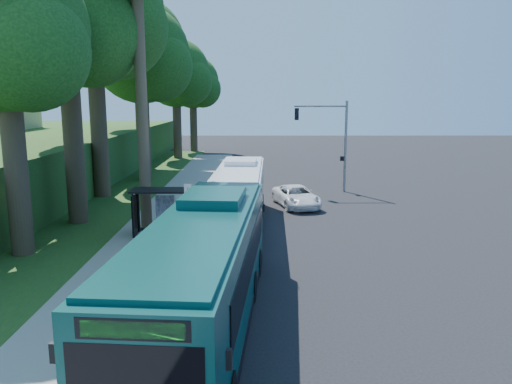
{
  "coord_description": "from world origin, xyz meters",
  "views": [
    {
      "loc": [
        -2.22,
        -28.35,
        7.17
      ],
      "look_at": [
        -2.13,
        1.0,
        1.65
      ],
      "focal_mm": 35.0,
      "sensor_mm": 36.0,
      "label": 1
    }
  ],
  "objects_px": {
    "bus_shelter": "(158,203)",
    "teal_bus": "(204,270)",
    "pickup": "(296,196)",
    "white_bus": "(239,196)"
  },
  "relations": [
    {
      "from": "bus_shelter",
      "to": "teal_bus",
      "type": "height_order",
      "value": "teal_bus"
    },
    {
      "from": "white_bus",
      "to": "pickup",
      "type": "bearing_deg",
      "value": 57.09
    },
    {
      "from": "bus_shelter",
      "to": "white_bus",
      "type": "bearing_deg",
      "value": 26.79
    },
    {
      "from": "white_bus",
      "to": "bus_shelter",
      "type": "bearing_deg",
      "value": -151.33
    },
    {
      "from": "teal_bus",
      "to": "pickup",
      "type": "distance_m",
      "value": 18.75
    },
    {
      "from": "bus_shelter",
      "to": "pickup",
      "type": "distance_m",
      "value": 10.85
    },
    {
      "from": "teal_bus",
      "to": "pickup",
      "type": "bearing_deg",
      "value": 80.86
    },
    {
      "from": "bus_shelter",
      "to": "teal_bus",
      "type": "distance_m",
      "value": 11.32
    },
    {
      "from": "white_bus",
      "to": "pickup",
      "type": "relative_size",
      "value": 2.45
    },
    {
      "from": "teal_bus",
      "to": "white_bus",
      "type": "bearing_deg",
      "value": 91.32
    }
  ]
}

